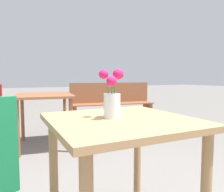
{
  "coord_description": "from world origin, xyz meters",
  "views": [
    {
      "loc": [
        -0.51,
        -0.98,
        0.97
      ],
      "look_at": [
        -0.04,
        0.02,
        0.87
      ],
      "focal_mm": 35.0,
      "sensor_mm": 36.0,
      "label": 1
    }
  ],
  "objects_px": {
    "table_front": "(121,145)",
    "bench_near": "(112,102)",
    "flower_vase": "(112,99)",
    "table_back": "(44,102)"
  },
  "relations": [
    {
      "from": "table_front",
      "to": "bench_near",
      "type": "bearing_deg",
      "value": 65.57
    },
    {
      "from": "table_front",
      "to": "bench_near",
      "type": "height_order",
      "value": "bench_near"
    },
    {
      "from": "bench_near",
      "to": "table_back",
      "type": "height_order",
      "value": "bench_near"
    },
    {
      "from": "flower_vase",
      "to": "bench_near",
      "type": "bearing_deg",
      "value": 64.77
    },
    {
      "from": "bench_near",
      "to": "table_back",
      "type": "xyz_separation_m",
      "value": [
        -1.42,
        -0.82,
        0.15
      ]
    },
    {
      "from": "flower_vase",
      "to": "table_front",
      "type": "bearing_deg",
      "value": -31.1
    },
    {
      "from": "bench_near",
      "to": "table_back",
      "type": "bearing_deg",
      "value": -150.06
    },
    {
      "from": "bench_near",
      "to": "table_front",
      "type": "bearing_deg",
      "value": -114.43
    },
    {
      "from": "table_front",
      "to": "bench_near",
      "type": "xyz_separation_m",
      "value": [
        1.35,
        2.96,
        -0.15
      ]
    },
    {
      "from": "table_front",
      "to": "bench_near",
      "type": "distance_m",
      "value": 3.26
    }
  ]
}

